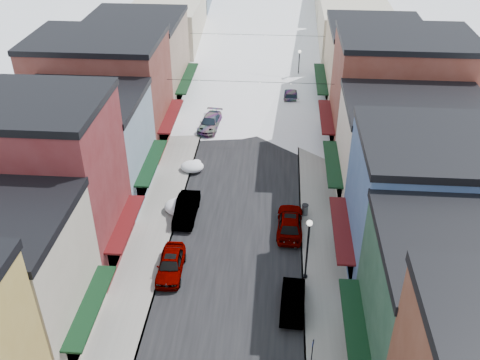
% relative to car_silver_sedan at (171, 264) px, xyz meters
% --- Properties ---
extents(road, '(10.00, 160.00, 0.01)m').
position_rel_car_silver_sedan_xyz_m(road, '(4.30, 40.83, -0.75)').
color(road, black).
rests_on(road, ground).
extents(sidewalk_left, '(3.20, 160.00, 0.15)m').
position_rel_car_silver_sedan_xyz_m(sidewalk_left, '(-2.30, 40.83, -0.68)').
color(sidewalk_left, gray).
rests_on(sidewalk_left, ground).
extents(sidewalk_right, '(3.20, 160.00, 0.15)m').
position_rel_car_silver_sedan_xyz_m(sidewalk_right, '(10.90, 40.83, -0.68)').
color(sidewalk_right, gray).
rests_on(sidewalk_right, ground).
extents(curb_left, '(0.10, 160.00, 0.15)m').
position_rel_car_silver_sedan_xyz_m(curb_left, '(-0.75, 40.83, -0.68)').
color(curb_left, slate).
rests_on(curb_left, ground).
extents(curb_right, '(0.10, 160.00, 0.15)m').
position_rel_car_silver_sedan_xyz_m(curb_right, '(9.35, 40.83, -0.68)').
color(curb_right, slate).
rests_on(curb_right, ground).
extents(bldg_l_brick_near, '(12.30, 8.20, 12.50)m').
position_rel_car_silver_sedan_xyz_m(bldg_l_brick_near, '(-9.39, 1.33, 5.50)').
color(bldg_l_brick_near, maroon).
rests_on(bldg_l_brick_near, ground).
extents(bldg_l_grayblue, '(11.30, 9.20, 9.00)m').
position_rel_car_silver_sedan_xyz_m(bldg_l_grayblue, '(-8.89, 9.83, 3.76)').
color(bldg_l_grayblue, '#798FA2').
rests_on(bldg_l_grayblue, ground).
extents(bldg_l_brick_far, '(13.30, 9.20, 11.00)m').
position_rel_car_silver_sedan_xyz_m(bldg_l_brick_far, '(-9.89, 18.83, 4.75)').
color(bldg_l_brick_far, maroon).
rests_on(bldg_l_brick_far, ground).
extents(bldg_l_tan, '(11.30, 11.20, 10.00)m').
position_rel_car_silver_sedan_xyz_m(bldg_l_tan, '(-8.89, 28.83, 4.25)').
color(bldg_l_tan, '#937661').
rests_on(bldg_l_tan, ground).
extents(bldg_r_green, '(11.30, 9.20, 9.50)m').
position_rel_car_silver_sedan_xyz_m(bldg_r_green, '(17.49, -7.17, 4.00)').
color(bldg_r_green, '#1E3F2D').
rests_on(bldg_r_green, ground).
extents(bldg_r_blue, '(11.30, 9.20, 10.50)m').
position_rel_car_silver_sedan_xyz_m(bldg_r_blue, '(17.49, 1.83, 4.50)').
color(bldg_r_blue, '#3A5484').
rests_on(bldg_r_blue, ground).
extents(bldg_r_cream, '(12.30, 9.20, 9.00)m').
position_rel_car_silver_sedan_xyz_m(bldg_r_cream, '(17.99, 10.83, 3.75)').
color(bldg_r_cream, beige).
rests_on(bldg_r_cream, ground).
extents(bldg_r_brick_far, '(13.30, 9.20, 11.50)m').
position_rel_car_silver_sedan_xyz_m(bldg_r_brick_far, '(18.49, 19.83, 5.00)').
color(bldg_r_brick_far, maroon).
rests_on(bldg_r_brick_far, ground).
extents(bldg_r_tan, '(11.30, 11.20, 9.50)m').
position_rel_car_silver_sedan_xyz_m(bldg_r_tan, '(17.49, 29.83, 4.00)').
color(bldg_r_tan, tan).
rests_on(bldg_r_tan, ground).
extents(overhead_cables, '(16.40, 15.04, 0.04)m').
position_rel_car_silver_sedan_xyz_m(overhead_cables, '(4.30, 28.33, 5.45)').
color(overhead_cables, black).
rests_on(overhead_cables, ground).
extents(car_silver_sedan, '(1.90, 4.47, 1.51)m').
position_rel_car_silver_sedan_xyz_m(car_silver_sedan, '(0.00, 0.00, 0.00)').
color(car_silver_sedan, '#9C9EA4').
rests_on(car_silver_sedan, ground).
extents(car_dark_hatch, '(1.69, 4.70, 1.54)m').
position_rel_car_silver_sedan_xyz_m(car_dark_hatch, '(0.03, 6.74, 0.02)').
color(car_dark_hatch, black).
rests_on(car_dark_hatch, ground).
extents(car_silver_wagon, '(2.53, 5.07, 1.41)m').
position_rel_car_silver_sedan_xyz_m(car_silver_wagon, '(0.00, 22.64, -0.05)').
color(car_silver_wagon, gray).
rests_on(car_silver_wagon, ground).
extents(car_green_sedan, '(1.73, 4.42, 1.43)m').
position_rel_car_silver_sedan_xyz_m(car_green_sedan, '(8.60, -2.80, -0.04)').
color(car_green_sedan, black).
rests_on(car_green_sedan, ground).
extents(car_gray_suv, '(2.12, 5.03, 1.70)m').
position_rel_car_silver_sedan_xyz_m(car_gray_suv, '(8.43, 5.46, 0.10)').
color(car_gray_suv, gray).
rests_on(car_gray_suv, ground).
extents(car_black_sedan, '(2.11, 5.16, 1.50)m').
position_rel_car_silver_sedan_xyz_m(car_black_sedan, '(8.60, 30.39, -0.00)').
color(car_black_sedan, black).
rests_on(car_black_sedan, ground).
extents(car_lane_silver, '(1.99, 4.07, 1.34)m').
position_rel_car_silver_sedan_xyz_m(car_lane_silver, '(2.41, 35.37, -0.08)').
color(car_lane_silver, '#A7AAAF').
rests_on(car_lane_silver, ground).
extents(car_lane_white, '(2.83, 5.16, 1.37)m').
position_rel_car_silver_sedan_xyz_m(car_lane_white, '(5.28, 42.77, -0.07)').
color(car_lane_white, silver).
rests_on(car_lane_white, ground).
extents(parking_sign, '(0.13, 0.28, 2.12)m').
position_rel_car_silver_sedan_xyz_m(parking_sign, '(9.65, -7.39, 0.64)').
color(parking_sign, black).
rests_on(parking_sign, sidewalk_right).
extents(trash_can, '(0.56, 0.56, 0.95)m').
position_rel_car_silver_sedan_xyz_m(trash_can, '(9.67, 7.55, -0.12)').
color(trash_can, slate).
rests_on(trash_can, sidewalk_right).
extents(streetlamp_near, '(0.41, 0.41, 4.94)m').
position_rel_car_silver_sedan_xyz_m(streetlamp_near, '(9.51, 0.07, 2.51)').
color(streetlamp_near, black).
rests_on(streetlamp_near, sidewalk_right).
extents(streetlamp_far, '(0.39, 0.39, 4.64)m').
position_rel_car_silver_sedan_xyz_m(streetlamp_far, '(9.50, 34.81, 2.32)').
color(streetlamp_far, black).
rests_on(streetlamp_far, sidewalk_right).
extents(snow_pile_mid, '(2.60, 2.80, 1.10)m').
position_rel_car_silver_sedan_xyz_m(snow_pile_mid, '(-0.58, 7.43, -0.23)').
color(snow_pile_mid, white).
rests_on(snow_pile_mid, ground).
extents(snow_pile_far, '(2.15, 2.53, 0.91)m').
position_rel_car_silver_sedan_xyz_m(snow_pile_far, '(-0.58, 14.01, -0.32)').
color(snow_pile_far, white).
rests_on(snow_pile_far, ground).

